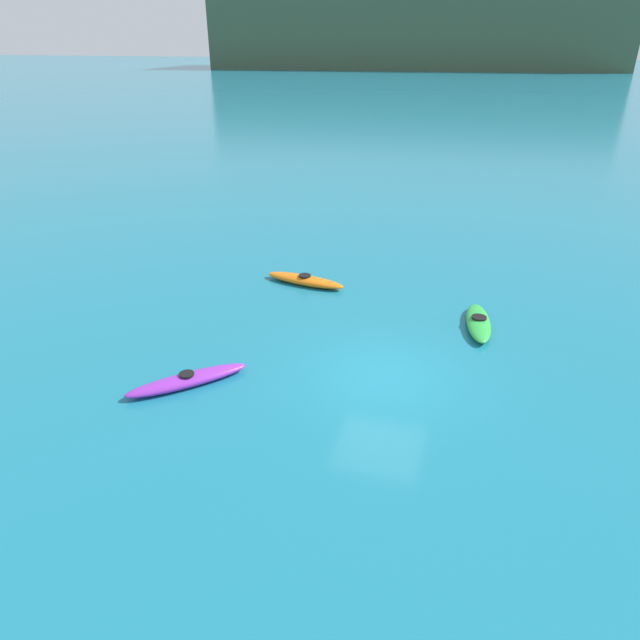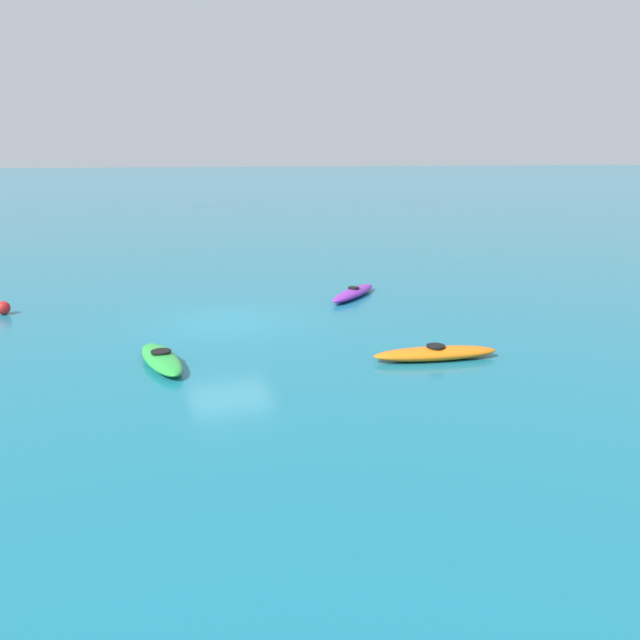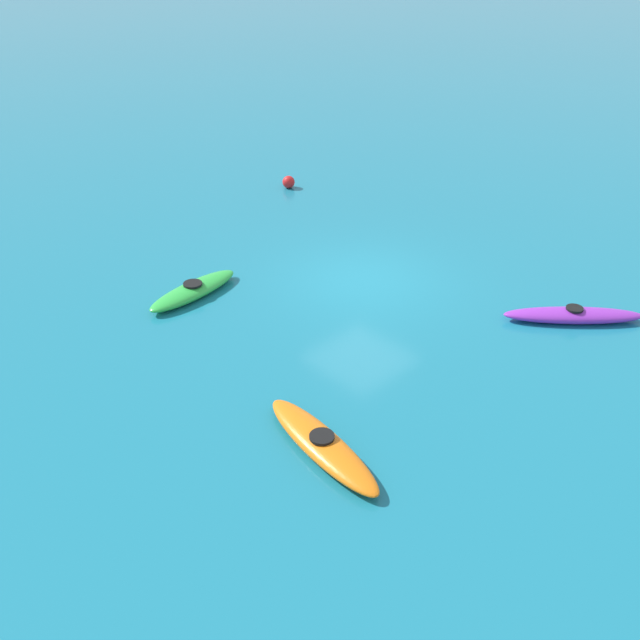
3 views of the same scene
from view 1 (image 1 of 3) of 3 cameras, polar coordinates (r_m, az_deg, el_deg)
ground_plane at (r=15.37m, az=6.50°, el=-5.65°), size 600.00×600.00×0.00m
headland_cliff at (r=200.70m, az=9.60°, el=27.11°), size 126.15×50.33×21.44m
kayak_purple at (r=15.19m, az=-13.43°, el=-5.99°), size 2.75×2.74×0.37m
kayak_green at (r=18.39m, az=15.90°, el=-0.24°), size 1.07×2.79×0.37m
kayak_orange at (r=20.88m, az=-1.56°, el=4.11°), size 3.20×1.19×0.37m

